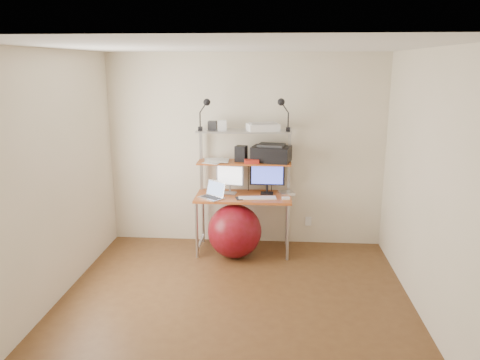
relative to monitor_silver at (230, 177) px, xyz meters
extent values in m
plane|color=brown|center=(0.18, -1.53, -0.95)|extent=(3.60, 3.60, 0.00)
plane|color=silver|center=(0.18, -1.53, 1.55)|extent=(3.60, 3.60, 0.00)
plane|color=#EEDEC7|center=(0.18, 0.27, 0.30)|extent=(3.60, 0.00, 3.60)
plane|color=#EEDEC7|center=(0.18, -3.33, 0.30)|extent=(3.60, 0.00, 3.60)
plane|color=#EEDEC7|center=(-1.62, -1.53, 0.30)|extent=(0.00, 3.60, 3.60)
plane|color=#EEDEC7|center=(1.98, -1.53, 0.30)|extent=(0.00, 3.60, 3.60)
cube|color=#BE4E24|center=(0.18, -0.09, -0.22)|extent=(1.20, 0.60, 0.03)
cylinder|color=#AEAEB3|center=(-0.38, -0.35, -0.59)|extent=(0.04, 0.04, 0.71)
cylinder|color=#AEAEB3|center=(-0.38, 0.17, -0.59)|extent=(0.04, 0.04, 0.71)
cylinder|color=#AEAEB3|center=(0.74, -0.35, -0.59)|extent=(0.04, 0.04, 0.71)
cylinder|color=#AEAEB3|center=(0.74, 0.17, -0.59)|extent=(0.04, 0.04, 0.71)
cube|color=#AEAEB3|center=(-0.39, 0.17, 0.20)|extent=(0.03, 0.04, 0.84)
cube|color=#AEAEB3|center=(0.75, 0.17, 0.20)|extent=(0.03, 0.04, 0.84)
cube|color=#BE4E24|center=(0.18, 0.04, 0.19)|extent=(1.18, 0.34, 0.02)
cube|color=#AEAEB3|center=(0.18, 0.04, 0.59)|extent=(1.18, 0.34, 0.02)
cube|color=white|center=(1.03, 0.25, -0.65)|extent=(0.08, 0.01, 0.12)
cube|color=#AEAEB2|center=(0.00, -0.02, -0.20)|extent=(0.18, 0.15, 0.01)
cylinder|color=#AEAEB2|center=(0.00, 0.00, -0.15)|extent=(0.03, 0.03, 0.09)
cube|color=#AEAEB2|center=(0.00, 0.00, 0.03)|extent=(0.35, 0.08, 0.27)
plane|color=silver|center=(0.00, -0.01, 0.03)|extent=(0.32, 0.05, 0.32)
cube|color=black|center=(0.47, 0.01, -0.20)|extent=(0.16, 0.13, 0.01)
cylinder|color=black|center=(0.47, 0.03, -0.15)|extent=(0.03, 0.03, 0.10)
cube|color=black|center=(0.47, 0.03, 0.04)|extent=(0.44, 0.03, 0.27)
plane|color=#4253E3|center=(0.47, 0.01, 0.04)|extent=(0.40, 0.01, 0.40)
cube|color=silver|center=(-0.21, -0.24, -0.20)|extent=(0.36, 0.34, 0.01)
cube|color=#2B2B2D|center=(-0.21, -0.24, -0.19)|extent=(0.27, 0.25, 0.00)
cube|color=silver|center=(-0.14, -0.16, -0.10)|extent=(0.27, 0.23, 0.19)
plane|color=#7691C5|center=(-0.14, -0.16, -0.10)|extent=(0.25, 0.22, 0.26)
cube|color=white|center=(0.36, -0.21, -0.20)|extent=(0.48, 0.19, 0.01)
cube|color=white|center=(0.71, -0.22, -0.20)|extent=(0.10, 0.07, 0.03)
cube|color=silver|center=(0.72, 0.00, -0.19)|extent=(0.23, 0.23, 0.03)
cube|color=black|center=(0.14, -0.24, -0.20)|extent=(0.10, 0.15, 0.01)
cube|color=black|center=(0.52, 0.07, 0.30)|extent=(0.53, 0.41, 0.19)
cube|color=#2B2B2D|center=(0.52, 0.07, 0.41)|extent=(0.36, 0.30, 0.03)
cube|color=black|center=(0.14, 0.05, 0.30)|extent=(0.16, 0.16, 0.20)
cube|color=red|center=(0.28, -0.07, 0.23)|extent=(0.19, 0.14, 0.05)
cube|color=white|center=(0.41, 0.01, 0.64)|extent=(0.43, 0.34, 0.09)
cube|color=#AEAEB2|center=(0.41, 0.01, 0.69)|extent=(0.36, 0.27, 0.01)
cube|color=white|center=(-0.10, 0.02, 0.66)|extent=(0.12, 0.10, 0.12)
cube|color=#2B2B2D|center=(-0.22, 0.06, 0.65)|extent=(0.11, 0.11, 0.11)
cube|color=black|center=(-0.36, -0.05, 0.63)|extent=(0.05, 0.06, 0.05)
cylinder|color=black|center=(-0.36, -0.05, 0.74)|extent=(0.02, 0.02, 0.17)
sphere|color=black|center=(-0.27, -0.06, 0.95)|extent=(0.09, 0.09, 0.09)
cube|color=black|center=(0.72, -0.03, 0.63)|extent=(0.05, 0.06, 0.05)
cylinder|color=black|center=(0.72, -0.03, 0.74)|extent=(0.02, 0.02, 0.18)
sphere|color=black|center=(0.63, -0.04, 0.96)|extent=(0.09, 0.09, 0.09)
sphere|color=maroon|center=(0.08, -0.29, -0.61)|extent=(0.67, 0.67, 0.67)
cube|color=white|center=(-0.20, -0.01, 0.20)|extent=(0.29, 0.33, 0.00)
cube|color=white|center=(-0.23, 0.08, 0.21)|extent=(0.25, 0.31, 0.00)
cube|color=white|center=(-0.12, 0.02, 0.21)|extent=(0.22, 0.29, 0.00)
cube|color=white|center=(-0.17, 0.04, 0.22)|extent=(0.27, 0.32, 0.00)
camera|label=1|loc=(0.56, -5.75, 1.40)|focal=35.00mm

